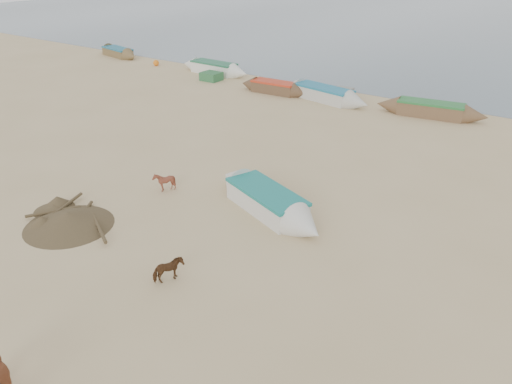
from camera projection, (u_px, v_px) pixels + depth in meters
ground at (182, 267)px, 15.64m from camera, size 140.00×140.00×0.00m
calf_front at (164, 182)px, 20.29m from camera, size 0.92×0.87×0.82m
calf_right at (169, 271)px, 14.79m from camera, size 0.66×0.77×0.78m
near_canoe at (267, 200)px, 18.80m from camera, size 6.14×3.41×0.85m
debris_pile at (68, 219)px, 17.80m from camera, size 3.55×3.55×0.53m
waterline_canoes at (411, 104)px, 30.08m from camera, size 59.06×4.45×0.91m
beach_clutter at (480, 119)px, 27.94m from camera, size 45.92×4.35×0.64m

